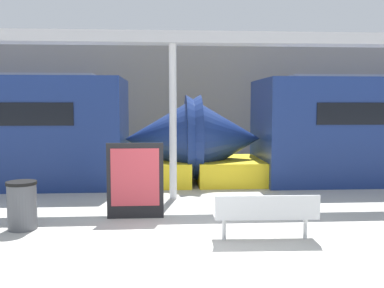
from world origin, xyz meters
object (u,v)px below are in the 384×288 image
object	(u,v)px
trash_bin	(22,205)
bench_near	(266,213)
poster_board	(135,180)
support_column_near	(173,122)

from	to	relation	value
trash_bin	bench_near	bearing A→B (deg)	-12.43
bench_near	poster_board	distance (m)	2.86
poster_board	support_column_near	distance (m)	2.29
bench_near	poster_board	world-z (taller)	poster_board
bench_near	poster_board	bearing A→B (deg)	146.76
bench_near	support_column_near	xyz separation A→B (m)	(-1.52, 3.45, 1.41)
poster_board	support_column_near	xyz separation A→B (m)	(0.81, 1.83, 1.11)
bench_near	support_column_near	world-z (taller)	support_column_near
trash_bin	support_column_near	xyz separation A→B (m)	(2.88, 2.48, 1.44)
bench_near	trash_bin	world-z (taller)	trash_bin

